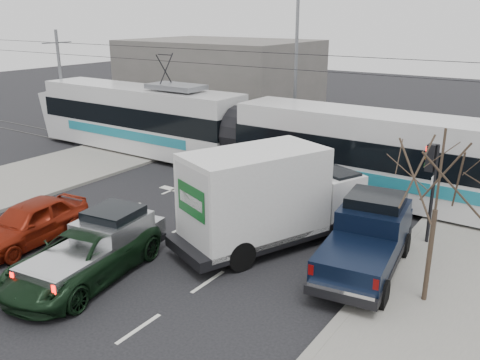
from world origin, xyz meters
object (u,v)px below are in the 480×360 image
Objects in this scene: street_lamp_far at (293,64)px; silver_pickup at (101,244)px; tram at (242,134)px; green_car at (82,257)px; navy_pickup at (368,237)px; traffic_signal at (431,172)px; box_truck at (269,198)px; red_car at (30,222)px; bare_tree at (439,179)px.

street_lamp_far is 18.01m from silver_pickup.
tram is 5.22× the size of silver_pickup.
navy_pickup is at bearing 28.91° from green_car.
traffic_signal is 11.34m from silver_pickup.
silver_pickup is (2.64, -17.32, -4.16)m from street_lamp_far.
box_truck is 6.51m from green_car.
green_car is (-8.10, -8.55, -1.97)m from traffic_signal.
silver_pickup reaches higher than red_car.
navy_pickup reaches higher than green_car.
tram is at bearing 152.64° from box_truck.
traffic_signal is 11.94m from green_car.
tram is 8.76m from box_truck.
red_car reaches higher than green_car.
tram is at bearing 75.59° from red_car.
bare_tree is 1.39× the size of traffic_signal.
silver_pickup is (-8.02, -7.82, -1.79)m from traffic_signal.
bare_tree is 6.17m from box_truck.
traffic_signal is 0.78× the size of red_car.
traffic_signal is at bearing 37.10° from green_car.
green_car is at bearing -149.10° from navy_pickup.
street_lamp_far is 1.62× the size of green_car.
box_truck is 1.30× the size of navy_pickup.
silver_pickup is 3.85m from red_car.
bare_tree is 10.31m from silver_pickup.
street_lamp_far is 1.19× the size of box_truck.
street_lamp_far is at bearing 79.51° from red_car.
bare_tree is 13.80m from tram.
street_lamp_far reaches higher than tram.
tram is 4.92× the size of navy_pickup.
bare_tree is 3.56m from navy_pickup.
silver_pickup reaches higher than green_car.
box_truck is at bearing 175.38° from navy_pickup.
traffic_signal is 0.13× the size of tram.
box_truck is 3.67m from navy_pickup.
box_truck is 1.36× the size of green_car.
bare_tree is at bearing -74.24° from traffic_signal.
street_lamp_far reaches higher than silver_pickup.
street_lamp_far is (-10.66, 9.50, 2.37)m from traffic_signal.
bare_tree reaches higher than green_car.
street_lamp_far is at bearing 120.30° from navy_pickup.
navy_pickup is (-2.15, 1.05, -2.63)m from bare_tree.
red_car is at bearing -93.99° from street_lamp_far.
green_car is (-0.08, -0.72, -0.18)m from silver_pickup.
bare_tree is at bearing 9.89° from red_car.
traffic_signal reaches higher than red_car.
bare_tree is 13.87m from red_car.
tram is at bearing 137.45° from navy_pickup.
street_lamp_far is 16.23m from navy_pickup.
tram is 6.21× the size of red_car.
tram is at bearing 160.88° from traffic_signal.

